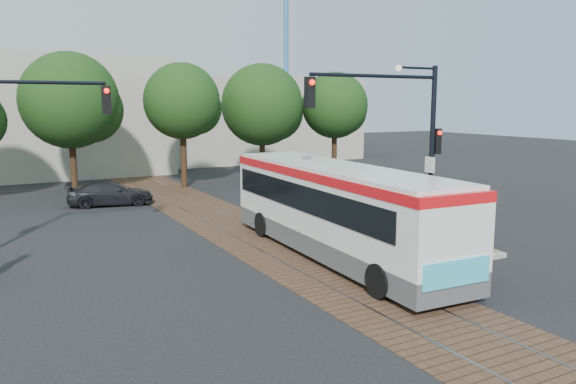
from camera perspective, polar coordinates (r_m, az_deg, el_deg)
name	(u,v)px	position (r m, az deg, el deg)	size (l,w,h in m)	color
ground	(294,255)	(18.63, 0.60, -6.38)	(120.00, 120.00, 0.00)	black
trackbed	(244,230)	(22.10, -4.46, -3.91)	(3.60, 40.00, 0.02)	#523625
tree_row	(175,104)	(33.61, -11.40, 8.72)	(26.40, 5.60, 7.67)	#382314
warehouses	(104,118)	(45.20, -18.15, 7.19)	(40.00, 13.00, 8.00)	#ADA899
crane	(286,41)	(56.73, -0.20, 15.09)	(8.00, 0.50, 18.00)	#3F72B2
city_bus	(336,206)	(18.23, 4.88, -1.42)	(2.81, 11.19, 2.97)	#49494C
traffic_island	(424,234)	(20.59, 13.69, -4.20)	(2.20, 5.20, 1.13)	gray
signal_pole_main	(405,127)	(19.51, 11.83, 6.51)	(5.49, 0.46, 6.00)	black
parked_car	(110,193)	(28.66, -17.60, -0.13)	(1.64, 4.04, 1.17)	black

